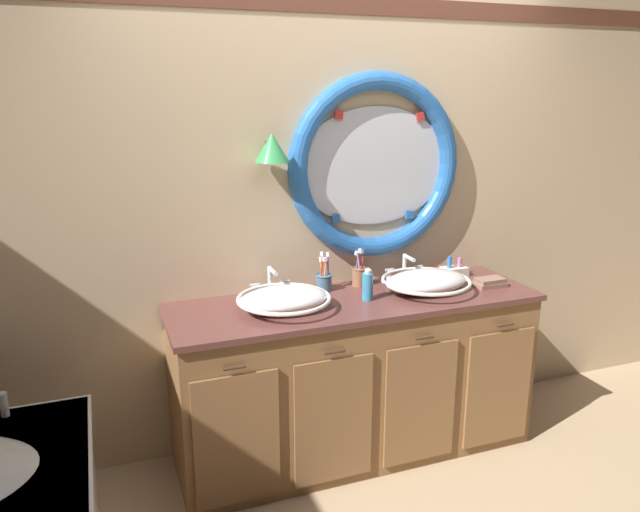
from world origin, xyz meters
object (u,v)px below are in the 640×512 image
(toiletry_basket, at_px, (454,271))
(sink_basin_right, at_px, (426,281))
(sink_basin_left, at_px, (284,299))
(toothbrush_holder_left, at_px, (324,281))
(toothbrush_holder_right, at_px, (359,275))
(folded_hand_towel, at_px, (490,282))
(soap_dispenser, at_px, (368,286))

(toiletry_basket, bearing_deg, sink_basin_right, -146.97)
(sink_basin_left, height_order, toothbrush_holder_left, toothbrush_holder_left)
(toothbrush_holder_left, bearing_deg, sink_basin_right, -22.97)
(sink_basin_left, relative_size, sink_basin_right, 0.97)
(sink_basin_left, distance_m, toothbrush_holder_left, 0.36)
(toothbrush_holder_right, bearing_deg, folded_hand_towel, -21.88)
(sink_basin_left, xyz_separation_m, folded_hand_towel, (1.16, -0.04, -0.03))
(sink_basin_left, bearing_deg, sink_basin_right, 0.00)
(sink_basin_left, xyz_separation_m, soap_dispenser, (0.44, -0.01, 0.02))
(sink_basin_right, bearing_deg, toothbrush_holder_right, 142.28)
(sink_basin_left, xyz_separation_m, toothbrush_holder_left, (0.29, 0.21, -0.00))
(toothbrush_holder_left, relative_size, soap_dispenser, 1.22)
(sink_basin_left, relative_size, folded_hand_towel, 2.74)
(sink_basin_left, bearing_deg, folded_hand_towel, -2.14)
(toothbrush_holder_right, height_order, soap_dispenser, toothbrush_holder_right)
(toothbrush_holder_right, distance_m, soap_dispenser, 0.24)
(toothbrush_holder_left, bearing_deg, folded_hand_towel, -16.27)
(sink_basin_right, xyz_separation_m, folded_hand_towel, (0.37, -0.04, -0.04))
(sink_basin_left, relative_size, soap_dispenser, 2.70)
(sink_basin_left, distance_m, toiletry_basket, 1.10)
(sink_basin_right, xyz_separation_m, soap_dispenser, (-0.34, -0.01, 0.02))
(soap_dispenser, xyz_separation_m, toiletry_basket, (0.64, 0.20, -0.04))
(sink_basin_right, height_order, toothbrush_holder_right, toothbrush_holder_right)
(sink_basin_left, bearing_deg, toothbrush_holder_left, 36.21)
(folded_hand_towel, bearing_deg, sink_basin_right, 173.39)
(soap_dispenser, distance_m, toiletry_basket, 0.67)
(toothbrush_holder_left, relative_size, folded_hand_towel, 1.24)
(toothbrush_holder_left, relative_size, toothbrush_holder_right, 0.98)
(sink_basin_left, bearing_deg, soap_dispenser, -1.13)
(sink_basin_right, relative_size, toothbrush_holder_right, 2.22)
(toothbrush_holder_left, xyz_separation_m, toiletry_basket, (0.80, -0.02, -0.02))
(sink_basin_left, height_order, folded_hand_towel, sink_basin_left)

